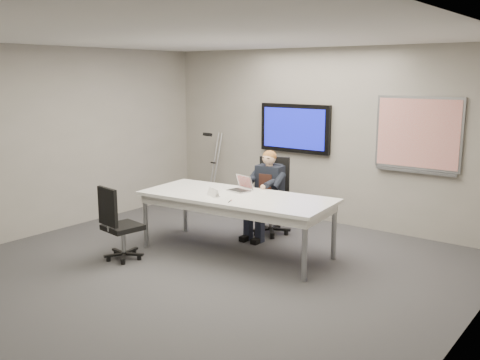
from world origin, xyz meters
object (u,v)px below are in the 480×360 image
Objects in this scene: laptop at (241,187)px; office_chair_far at (272,210)px; seated_person at (263,203)px; conference_table at (237,202)px; office_chair_near at (120,237)px.

office_chair_far is at bearing 103.03° from laptop.
office_chair_far is at bearing 87.74° from seated_person.
seated_person reaches higher than laptop.
seated_person is 0.63m from laptop.
conference_table is 0.83m from seated_person.
laptop is (0.02, -0.78, 0.49)m from office_chair_far.
seated_person reaches higher than office_chair_far.
seated_person is at bearing 101.60° from laptop.
office_chair_near is 2.15m from seated_person.
office_chair_near is (-1.03, -1.14, -0.40)m from conference_table.
seated_person is at bearing -106.77° from office_chair_near.
office_chair_near is 0.77× the size of seated_person.
laptop is (0.91, 1.40, 0.55)m from office_chair_near.
conference_table is 1.59m from office_chair_near.
laptop is (-0.12, 0.27, 0.14)m from conference_table.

